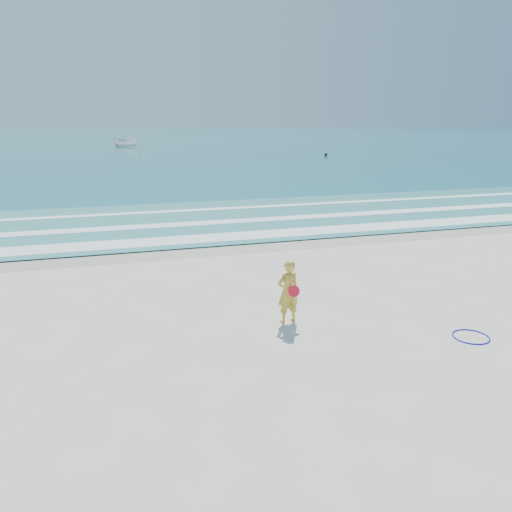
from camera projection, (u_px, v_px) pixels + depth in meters
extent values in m
plane|color=silver|center=(294.00, 357.00, 10.03)|extent=(400.00, 400.00, 0.00)
cube|color=#B2A893|center=(207.00, 248.00, 18.34)|extent=(400.00, 2.40, 0.00)
cube|color=#19727F|center=(120.00, 139.00, 106.94)|extent=(400.00, 190.00, 0.04)
cube|color=#59B7AD|center=(186.00, 220.00, 22.94)|extent=(400.00, 10.00, 0.01)
cube|color=white|center=(201.00, 238.00, 19.52)|extent=(400.00, 1.40, 0.01)
cube|color=white|center=(189.00, 224.00, 22.20)|extent=(400.00, 0.90, 0.01)
cube|color=white|center=(179.00, 211.00, 25.25)|extent=(400.00, 0.60, 0.01)
torus|color=#0B11CE|center=(471.00, 337.00, 10.91)|extent=(1.03, 1.03, 0.03)
imported|color=silver|center=(126.00, 142.00, 77.76)|extent=(4.44, 3.00, 1.60)
sphere|color=black|center=(326.00, 154.00, 60.33)|extent=(0.37, 0.37, 0.37)
imported|color=gold|center=(288.00, 292.00, 11.52)|extent=(0.61, 0.46, 1.51)
cylinder|color=red|center=(294.00, 291.00, 11.36)|extent=(0.27, 0.08, 0.27)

